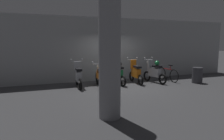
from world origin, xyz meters
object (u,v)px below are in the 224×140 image
at_px(motorbike_slot_2, 118,73).
at_px(motorbike_slot_1, 100,76).
at_px(trash_bin, 197,75).
at_px(motorbike_slot_0, 78,76).
at_px(support_pillar, 110,56).
at_px(motorbike_slot_3, 136,73).
at_px(bicycle, 168,74).
at_px(motorbike_slot_4, 154,72).

bearing_deg(motorbike_slot_2, motorbike_slot_1, -166.58).
bearing_deg(motorbike_slot_1, trash_bin, -9.93).
bearing_deg(motorbike_slot_0, trash_bin, -10.53).
bearing_deg(support_pillar, motorbike_slot_1, 76.11).
bearing_deg(motorbike_slot_3, support_pillar, -125.35).
bearing_deg(bicycle, motorbike_slot_4, -170.12).
bearing_deg(support_pillar, trash_bin, 27.30).
xyz_separation_m(motorbike_slot_2, motorbike_slot_3, (0.98, -0.03, -0.04)).
height_order(motorbike_slot_2, support_pillar, support_pillar).
bearing_deg(motorbike_slot_0, motorbike_slot_3, -0.57).
relative_size(motorbike_slot_1, support_pillar, 0.58).
distance_m(motorbike_slot_4, bicycle, 0.99).
height_order(motorbike_slot_0, motorbike_slot_2, motorbike_slot_0).
xyz_separation_m(motorbike_slot_0, motorbike_slot_2, (1.95, -0.00, 0.04)).
xyz_separation_m(motorbike_slot_3, motorbike_slot_4, (0.97, -0.20, 0.04)).
relative_size(motorbike_slot_0, motorbike_slot_1, 0.86).
height_order(motorbike_slot_2, bicycle, motorbike_slot_2).
bearing_deg(motorbike_slot_1, motorbike_slot_0, 166.46).
bearing_deg(motorbike_slot_4, bicycle, 9.88).
height_order(motorbike_slot_1, motorbike_slot_2, motorbike_slot_2).
height_order(bicycle, support_pillar, support_pillar).
distance_m(motorbike_slot_0, motorbike_slot_3, 2.92).
distance_m(motorbike_slot_0, motorbike_slot_4, 3.90).
xyz_separation_m(motorbike_slot_3, trash_bin, (2.98, -1.07, -0.13)).
relative_size(motorbike_slot_0, bicycle, 0.97).
xyz_separation_m(motorbike_slot_0, motorbike_slot_3, (2.92, -0.03, 0.00)).
relative_size(motorbike_slot_3, support_pillar, 0.50).
bearing_deg(motorbike_slot_3, motorbike_slot_0, 179.43).
height_order(motorbike_slot_4, bicycle, motorbike_slot_4).
bearing_deg(motorbike_slot_0, bicycle, -0.78).
relative_size(motorbike_slot_0, motorbike_slot_2, 1.00).
relative_size(motorbike_slot_4, support_pillar, 0.49).
bearing_deg(support_pillar, motorbike_slot_4, 45.18).
distance_m(motorbike_slot_1, motorbike_slot_4, 2.92).
height_order(motorbike_slot_2, motorbike_slot_3, motorbike_slot_3).
height_order(motorbike_slot_3, bicycle, motorbike_slot_3).
relative_size(motorbike_slot_0, trash_bin, 2.12).
relative_size(motorbike_slot_4, trash_bin, 2.10).
height_order(bicycle, trash_bin, bicycle).
bearing_deg(motorbike_slot_4, motorbike_slot_2, 173.29).
bearing_deg(bicycle, motorbike_slot_3, 178.88).
height_order(motorbike_slot_4, support_pillar, support_pillar).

